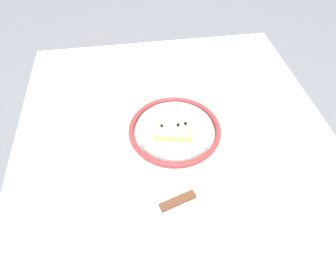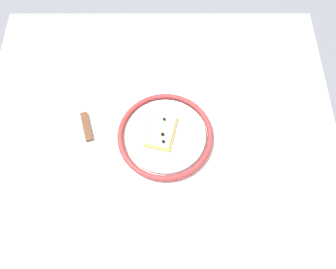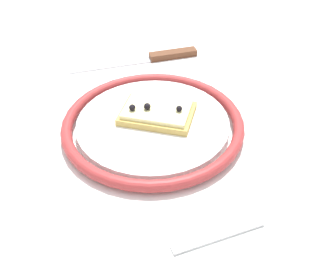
{
  "view_description": "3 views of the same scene",
  "coord_description": "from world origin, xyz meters",
  "px_view_note": "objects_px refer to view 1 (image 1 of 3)",
  "views": [
    {
      "loc": [
        0.52,
        -0.1,
        1.33
      ],
      "look_at": [
        0.0,
        -0.02,
        0.72
      ],
      "focal_mm": 30.7,
      "sensor_mm": 36.0,
      "label": 1
    },
    {
      "loc": [
        -0.03,
        0.38,
        1.55
      ],
      "look_at": [
        -0.03,
        -0.0,
        0.72
      ],
      "focal_mm": 35.7,
      "sensor_mm": 36.0,
      "label": 2
    },
    {
      "loc": [
        -0.47,
        -0.03,
        1.07
      ],
      "look_at": [
        -0.05,
        -0.02,
        0.72
      ],
      "focal_mm": 42.63,
      "sensor_mm": 36.0,
      "label": 3
    }
  ],
  "objects_px": {
    "knife": "(190,196)",
    "fork": "(154,87)",
    "pizza_slice_near": "(173,130)",
    "plate": "(174,130)",
    "napkin": "(85,93)",
    "dining_table": "(175,155)"
  },
  "relations": [
    {
      "from": "knife",
      "to": "fork",
      "type": "height_order",
      "value": "knife"
    },
    {
      "from": "pizza_slice_near",
      "to": "knife",
      "type": "relative_size",
      "value": 0.5
    },
    {
      "from": "plate",
      "to": "fork",
      "type": "height_order",
      "value": "plate"
    },
    {
      "from": "knife",
      "to": "napkin",
      "type": "relative_size",
      "value": 1.94
    },
    {
      "from": "fork",
      "to": "napkin",
      "type": "distance_m",
      "value": 0.23
    },
    {
      "from": "plate",
      "to": "dining_table",
      "type": "bearing_deg",
      "value": 1.91
    },
    {
      "from": "dining_table",
      "to": "knife",
      "type": "relative_size",
      "value": 4.25
    },
    {
      "from": "knife",
      "to": "napkin",
      "type": "xyz_separation_m",
      "value": [
        -0.42,
        -0.26,
        -0.0
      ]
    },
    {
      "from": "dining_table",
      "to": "plate",
      "type": "distance_m",
      "value": 0.1
    },
    {
      "from": "pizza_slice_near",
      "to": "knife",
      "type": "height_order",
      "value": "pizza_slice_near"
    },
    {
      "from": "dining_table",
      "to": "pizza_slice_near",
      "type": "distance_m",
      "value": 0.11
    },
    {
      "from": "dining_table",
      "to": "fork",
      "type": "distance_m",
      "value": 0.24
    },
    {
      "from": "plate",
      "to": "knife",
      "type": "height_order",
      "value": "plate"
    },
    {
      "from": "fork",
      "to": "napkin",
      "type": "xyz_separation_m",
      "value": [
        -0.0,
        -0.23,
        0.0
      ]
    },
    {
      "from": "dining_table",
      "to": "napkin",
      "type": "relative_size",
      "value": 8.22
    },
    {
      "from": "plate",
      "to": "fork",
      "type": "xyz_separation_m",
      "value": [
        -0.2,
        -0.03,
        -0.01
      ]
    },
    {
      "from": "dining_table",
      "to": "knife",
      "type": "distance_m",
      "value": 0.21
    },
    {
      "from": "pizza_slice_near",
      "to": "napkin",
      "type": "height_order",
      "value": "pizza_slice_near"
    },
    {
      "from": "plate",
      "to": "pizza_slice_near",
      "type": "height_order",
      "value": "pizza_slice_near"
    },
    {
      "from": "pizza_slice_near",
      "to": "napkin",
      "type": "bearing_deg",
      "value": -130.81
    },
    {
      "from": "knife",
      "to": "napkin",
      "type": "height_order",
      "value": "knife"
    },
    {
      "from": "knife",
      "to": "plate",
      "type": "bearing_deg",
      "value": -179.27
    }
  ]
}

